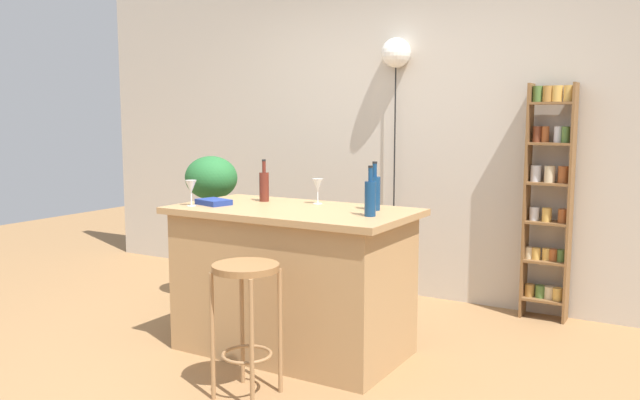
% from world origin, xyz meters
% --- Properties ---
extents(ground, '(12.00, 12.00, 0.00)m').
position_xyz_m(ground, '(0.00, 0.00, 0.00)').
color(ground, olive).
extents(back_wall, '(6.40, 0.10, 2.80)m').
position_xyz_m(back_wall, '(0.00, 1.95, 1.40)').
color(back_wall, '#BCB2A3').
rests_on(back_wall, ground).
extents(kitchen_counter, '(1.49, 0.81, 0.91)m').
position_xyz_m(kitchen_counter, '(0.00, 0.30, 0.46)').
color(kitchen_counter, '#A87F51').
rests_on(kitchen_counter, ground).
extents(bar_stool, '(0.35, 0.35, 0.71)m').
position_xyz_m(bar_stool, '(0.16, -0.39, 0.53)').
color(bar_stool, '#997047').
rests_on(bar_stool, ground).
extents(spice_shelf, '(0.32, 0.17, 1.71)m').
position_xyz_m(spice_shelf, '(1.22, 1.80, 0.89)').
color(spice_shelf, brown).
rests_on(spice_shelf, ground).
extents(plant_stool, '(0.30, 0.30, 0.43)m').
position_xyz_m(plant_stool, '(-1.13, 0.88, 0.22)').
color(plant_stool, '#2D2823').
rests_on(plant_stool, ground).
extents(potted_plant, '(0.42, 0.38, 0.73)m').
position_xyz_m(potted_plant, '(-1.13, 0.88, 0.90)').
color(potted_plant, '#514C47').
rests_on(potted_plant, plant_stool).
extents(bottle_olive_oil, '(0.06, 0.06, 0.28)m').
position_xyz_m(bottle_olive_oil, '(-0.34, 0.47, 1.02)').
color(bottle_olive_oil, '#5B2319').
rests_on(bottle_olive_oil, kitchen_counter).
extents(bottle_wine_red, '(0.07, 0.07, 0.29)m').
position_xyz_m(bottle_wine_red, '(0.47, 0.47, 1.02)').
color(bottle_wine_red, navy).
rests_on(bottle_wine_red, kitchen_counter).
extents(bottle_sauce_amber, '(0.06, 0.06, 0.29)m').
position_xyz_m(bottle_sauce_amber, '(0.56, 0.25, 1.02)').
color(bottle_sauce_amber, navy).
rests_on(bottle_sauce_amber, kitchen_counter).
extents(wine_glass_left, '(0.07, 0.07, 0.16)m').
position_xyz_m(wine_glass_left, '(0.04, 0.54, 1.03)').
color(wine_glass_left, silver).
rests_on(wine_glass_left, kitchen_counter).
extents(wine_glass_center, '(0.07, 0.07, 0.16)m').
position_xyz_m(wine_glass_center, '(-0.60, 0.06, 1.03)').
color(wine_glass_center, silver).
rests_on(wine_glass_center, kitchen_counter).
extents(cookbook, '(0.24, 0.20, 0.03)m').
position_xyz_m(cookbook, '(-0.52, 0.17, 0.93)').
color(cookbook, navy).
rests_on(cookbook, kitchen_counter).
extents(pendant_globe_light, '(0.24, 0.24, 2.09)m').
position_xyz_m(pendant_globe_light, '(-0.01, 1.84, 1.95)').
color(pendant_globe_light, black).
rests_on(pendant_globe_light, ground).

